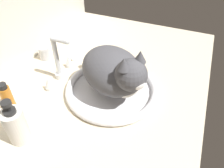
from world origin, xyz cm
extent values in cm
cube|color=beige|center=(0.00, 0.00, 1.50)|extent=(118.20, 80.46, 3.00)
cube|color=silver|center=(0.00, 41.43, 21.28)|extent=(118.20, 2.40, 42.55)
torus|color=white|center=(-3.80, -3.74, 4.47)|extent=(37.42, 37.42, 2.94)
cylinder|color=white|center=(-3.80, -3.74, 3.30)|extent=(33.01, 33.01, 0.60)
cylinder|color=silver|center=(-3.80, 20.49, 4.19)|extent=(4.00, 4.00, 2.37)
cylinder|color=silver|center=(-3.80, 20.49, 13.79)|extent=(2.00, 2.00, 16.84)
sphere|color=silver|center=(-3.80, 20.49, 22.21)|extent=(2.20, 2.20, 2.20)
cylinder|color=silver|center=(-3.80, 17.37, 22.21)|extent=(2.00, 6.25, 2.00)
sphere|color=silver|center=(-3.80, 14.24, 22.21)|extent=(2.10, 2.10, 2.10)
cylinder|color=silver|center=(-11.96, 20.49, 3.80)|extent=(3.20, 3.20, 1.60)
cone|color=silver|center=(-11.96, 20.49, 6.92)|extent=(2.88, 2.88, 4.64)
cylinder|color=silver|center=(4.36, 20.49, 3.80)|extent=(3.20, 3.20, 1.60)
cone|color=silver|center=(4.36, 20.49, 6.92)|extent=(2.88, 2.88, 4.64)
ellipsoid|color=#4C4C51|center=(-3.80, -3.74, 13.88)|extent=(31.68, 33.58, 15.87)
sphere|color=#4C4C51|center=(-9.53, -12.77, 18.87)|extent=(11.23, 11.23, 11.23)
cone|color=#4C4C51|center=(-6.68, -14.57, 24.90)|extent=(4.27, 4.27, 4.21)
cone|color=#4C4C51|center=(-12.37, -10.96, 24.90)|extent=(4.27, 4.27, 4.21)
ellipsoid|color=silver|center=(-11.78, -16.32, 17.74)|extent=(5.79, 5.37, 3.59)
ellipsoid|color=silver|center=(-8.81, -11.64, 13.08)|extent=(13.56, 12.38, 8.73)
cylinder|color=#4C4C51|center=(3.92, 8.42, 7.54)|extent=(8.12, 10.25, 3.20)
cylinder|color=silver|center=(-35.71, 15.96, 9.43)|extent=(6.79, 6.79, 12.85)
cylinder|color=black|center=(-35.71, 15.96, 16.45)|extent=(3.73, 3.73, 1.20)
cylinder|color=black|center=(-35.71, 15.96, 18.11)|extent=(1.36, 1.36, 2.11)
cylinder|color=black|center=(-35.71, 15.96, 19.76)|extent=(3.06, 3.06, 1.20)
cylinder|color=#B2B5BA|center=(5.99, 34.48, 5.62)|extent=(5.21, 5.21, 5.23)
cylinder|color=silver|center=(5.99, 34.48, 8.73)|extent=(5.32, 5.32, 1.00)
cylinder|color=#B2661E|center=(-25.83, 28.58, 7.88)|extent=(4.10, 4.10, 9.77)
cylinder|color=black|center=(-25.83, 28.58, 13.67)|extent=(3.08, 3.08, 1.80)
cylinder|color=silver|center=(18.36, 19.46, 3.50)|extent=(14.80, 4.57, 1.00)
cube|color=white|center=(9.82, 21.57, 4.10)|extent=(2.81, 1.79, 1.20)
camera|label=1|loc=(-65.10, -27.96, 66.41)|focal=36.03mm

